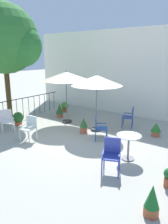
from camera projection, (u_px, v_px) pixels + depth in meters
The scene contains 18 objects.
ground_plane at pixel (81, 137), 8.29m from camera, with size 60.00×60.00×0.00m, color #A6A395.
villa_facade at pixel (130, 73), 10.94m from camera, with size 12.09×0.30×4.32m, color white.
terrace_railing at pixel (17, 106), 10.35m from camera, with size 0.03×5.43×1.01m.
shade_tree at pixel (5, 38), 9.98m from camera, with size 3.38×3.22×5.38m.
patio_umbrella_0 at pixel (66, 77), 9.58m from camera, with size 2.22×2.22×2.39m.
patio_umbrella_1 at pixel (97, 81), 8.54m from camera, with size 2.05×2.05×2.34m.
cafe_table_0 at pixel (129, 142), 6.44m from camera, with size 0.72×0.72×0.77m.
patio_chair_0 at pixel (99, 127), 7.91m from camera, with size 0.63×0.63×0.88m.
patio_chair_1 at pixel (7, 119), 8.81m from camera, with size 0.61×0.63×0.89m.
patio_chair_2 at pixel (112, 153), 5.73m from camera, with size 0.60×0.60×0.94m.
patio_chair_3 at pixel (130, 116), 9.26m from camera, with size 0.57×0.57×0.90m.
patio_chair_4 at pixel (29, 127), 7.88m from camera, with size 0.54×0.57×0.89m.
potted_plant_0 at pixel (60, 110), 10.86m from camera, with size 0.38×0.38×0.70m.
potted_plant_2 at pixel (152, 201), 4.19m from camera, with size 0.30×0.30×0.68m.
potted_plant_4 at pixel (18, 118), 9.60m from camera, with size 0.47×0.47×0.61m.
potted_plant_6 at pixel (156, 129), 8.33m from camera, with size 0.39×0.39×0.55m.
potted_plant_7 at pixel (65, 106), 11.88m from camera, with size 0.39×0.39×0.57m.
potted_plant_8 at pixel (84, 125), 8.66m from camera, with size 0.32×0.32×0.64m.
Camera 1 is at (4.74, -6.15, 3.07)m, focal length 34.73 mm.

